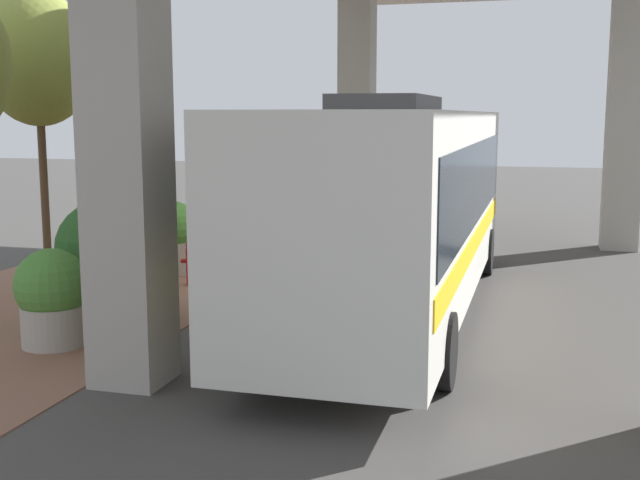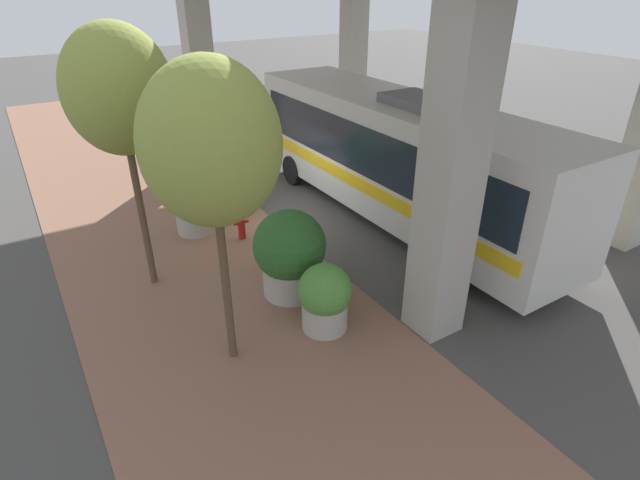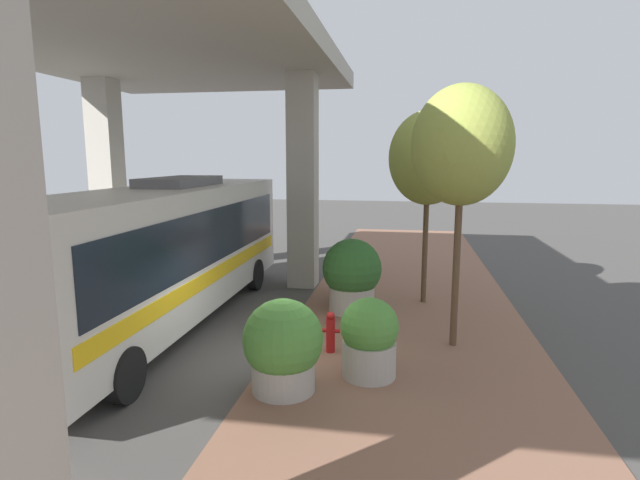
# 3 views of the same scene
# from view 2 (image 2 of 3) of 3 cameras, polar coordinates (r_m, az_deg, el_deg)

# --- Properties ---
(ground_plane) EXTENTS (80.00, 80.00, 0.00)m
(ground_plane) POSITION_cam_2_polar(r_m,az_deg,el_deg) (15.21, -5.60, 2.53)
(ground_plane) COLOR #474442
(ground_plane) RESTS_ON ground
(sidewalk_strip) EXTENTS (6.00, 40.00, 0.02)m
(sidewalk_strip) POSITION_cam_2_polar(r_m,az_deg,el_deg) (14.30, -16.35, -0.32)
(sidewalk_strip) COLOR #845B47
(sidewalk_strip) RESTS_ON ground
(bus) EXTENTS (2.76, 11.40, 3.75)m
(bus) POSITION_cam_2_polar(r_m,az_deg,el_deg) (14.59, 8.93, 9.80)
(bus) COLOR silver
(bus) RESTS_ON ground
(fire_hydrant) EXTENTS (0.42, 0.20, 0.94)m
(fire_hydrant) POSITION_cam_2_polar(r_m,az_deg,el_deg) (13.91, -8.99, 1.87)
(fire_hydrant) COLOR #B21919
(fire_hydrant) RESTS_ON ground
(planter_front) EXTENTS (1.64, 1.64, 2.07)m
(planter_front) POSITION_cam_2_polar(r_m,az_deg,el_deg) (11.16, -3.47, -1.50)
(planter_front) COLOR #ADA89E
(planter_front) RESTS_ON ground
(planter_middle) EXTENTS (1.11, 1.11, 1.50)m
(planter_middle) POSITION_cam_2_polar(r_m,az_deg,el_deg) (10.21, 0.56, -6.61)
(planter_middle) COLOR #ADA89E
(planter_middle) RESTS_ON ground
(planter_back) EXTENTS (1.14, 1.14, 1.60)m
(planter_back) POSITION_cam_2_polar(r_m,az_deg,el_deg) (14.43, -14.21, 3.75)
(planter_back) COLOR #ADA89E
(planter_back) RESTS_ON ground
(planter_extra) EXTENTS (1.48, 1.48, 1.75)m
(planter_extra) POSITION_cam_2_polar(r_m,az_deg,el_deg) (15.62, -10.10, 6.39)
(planter_extra) COLOR #ADA89E
(planter_extra) RESTS_ON ground
(street_tree_near) EXTENTS (2.24, 2.24, 5.60)m
(street_tree_near) POSITION_cam_2_polar(r_m,az_deg,el_deg) (8.03, -12.37, 10.58)
(street_tree_near) COLOR brown
(street_tree_near) RESTS_ON ground
(street_tree_far) EXTENTS (2.17, 2.17, 5.83)m
(street_tree_far) POSITION_cam_2_polar(r_m,az_deg,el_deg) (11.04, -22.02, 15.48)
(street_tree_far) COLOR brown
(street_tree_far) RESTS_ON ground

